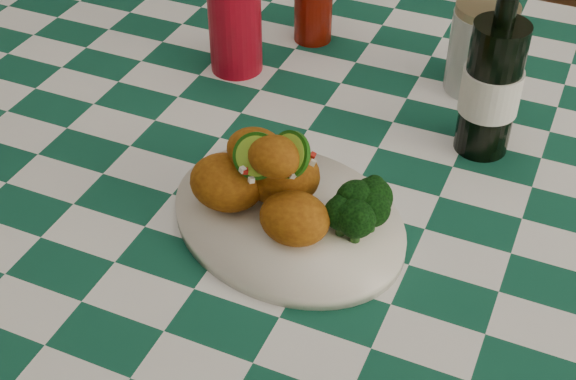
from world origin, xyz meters
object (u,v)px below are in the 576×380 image
at_px(beer_bottle, 495,65).
at_px(wooden_chair_left, 291,60).
at_px(plate, 288,220).
at_px(fried_chicken_pile, 279,176).
at_px(red_tumbler, 235,28).
at_px(ketchup_bottle, 313,2).
at_px(dining_table, 304,318).
at_px(mason_jar, 481,48).
at_px(wooden_chair_right, 565,99).

xyz_separation_m(beer_bottle, wooden_chair_left, (-0.55, 0.63, -0.47)).
relative_size(plate, fried_chicken_pile, 1.78).
relative_size(red_tumbler, ketchup_bottle, 1.05).
height_order(fried_chicken_pile, wooden_chair_left, fried_chicken_pile).
distance_m(dining_table, plate, 0.45).
xyz_separation_m(ketchup_bottle, mason_jar, (0.28, -0.04, 0.00)).
bearing_deg(beer_bottle, plate, -125.25).
height_order(beer_bottle, wooden_chair_right, beer_bottle).
xyz_separation_m(fried_chicken_pile, red_tumbler, (-0.20, 0.30, -0.00)).
height_order(ketchup_bottle, wooden_chair_left, ketchup_bottle).
xyz_separation_m(plate, beer_bottle, (0.17, 0.25, 0.12)).
bearing_deg(red_tumbler, ketchup_bottle, 60.94).
height_order(dining_table, wooden_chair_right, wooden_chair_right).
xyz_separation_m(fried_chicken_pile, ketchup_bottle, (-0.13, 0.43, -0.01)).
xyz_separation_m(fried_chicken_pile, beer_bottle, (0.19, 0.25, 0.05)).
relative_size(plate, ketchup_bottle, 2.31).
bearing_deg(mason_jar, plate, -108.87).
bearing_deg(fried_chicken_pile, mason_jar, 69.69).
bearing_deg(plate, ketchup_bottle, 108.53).
distance_m(dining_table, beer_bottle, 0.57).
height_order(fried_chicken_pile, ketchup_bottle, ketchup_bottle).
relative_size(ketchup_bottle, wooden_chair_right, 0.14).
bearing_deg(wooden_chair_left, dining_table, -60.22).
height_order(red_tumbler, beer_bottle, beer_bottle).
height_order(dining_table, fried_chicken_pile, fried_chicken_pile).
height_order(mason_jar, wooden_chair_left, mason_jar).
xyz_separation_m(plate, fried_chicken_pile, (-0.01, 0.00, 0.06)).
distance_m(mason_jar, wooden_chair_right, 0.69).
bearing_deg(plate, fried_chicken_pile, 180.00).
xyz_separation_m(wooden_chair_left, wooden_chair_right, (0.63, 0.07, 0.02)).
bearing_deg(fried_chicken_pile, wooden_chair_left, 112.61).
bearing_deg(wooden_chair_left, wooden_chair_right, 10.57).
bearing_deg(wooden_chair_left, ketchup_bottle, -58.02).
xyz_separation_m(plate, ketchup_bottle, (-0.14, 0.43, 0.06)).
relative_size(red_tumbler, mason_jar, 1.03).
bearing_deg(ketchup_bottle, fried_chicken_pile, -72.81).
distance_m(red_tumbler, ketchup_bottle, 0.15).
height_order(dining_table, plate, plate).
distance_m(fried_chicken_pile, beer_bottle, 0.31).
xyz_separation_m(dining_table, mason_jar, (0.19, 0.20, 0.46)).
relative_size(plate, wooden_chair_right, 0.33).
bearing_deg(dining_table, wooden_chair_right, 68.11).
relative_size(dining_table, ketchup_bottle, 12.67).
height_order(plate, wooden_chair_left, wooden_chair_left).
bearing_deg(beer_bottle, mason_jar, 106.28).
relative_size(red_tumbler, beer_bottle, 0.54).
bearing_deg(ketchup_bottle, beer_bottle, -29.57).
distance_m(plate, wooden_chair_left, 1.02).
bearing_deg(mason_jar, dining_table, -133.02).
bearing_deg(wooden_chair_left, beer_bottle, -44.27).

